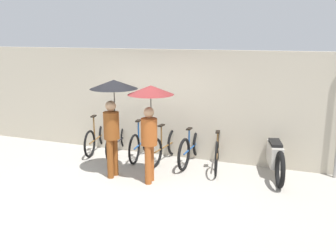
% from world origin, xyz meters
% --- Properties ---
extents(ground_plane, '(30.00, 30.00, 0.00)m').
position_xyz_m(ground_plane, '(0.00, 0.00, 0.00)').
color(ground_plane, '#9E998E').
extents(back_wall, '(12.35, 0.12, 2.55)m').
position_xyz_m(back_wall, '(0.00, 2.11, 1.28)').
color(back_wall, '#B2A893').
rests_on(back_wall, ground).
extents(parked_bicycle_0, '(0.49, 1.65, 0.97)m').
position_xyz_m(parked_bicycle_0, '(-1.56, 1.77, 0.35)').
color(parked_bicycle_0, black).
rests_on(parked_bicycle_0, ground).
extents(parked_bicycle_1, '(0.47, 1.74, 1.07)m').
position_xyz_m(parked_bicycle_1, '(-0.94, 1.74, 0.36)').
color(parked_bicycle_1, black).
rests_on(parked_bicycle_1, ground).
extents(parked_bicycle_2, '(0.44, 1.66, 1.06)m').
position_xyz_m(parked_bicycle_2, '(-0.31, 1.70, 0.37)').
color(parked_bicycle_2, black).
rests_on(parked_bicycle_2, ground).
extents(parked_bicycle_3, '(0.44, 1.68, 0.99)m').
position_xyz_m(parked_bicycle_3, '(0.31, 1.67, 0.35)').
color(parked_bicycle_3, black).
rests_on(parked_bicycle_3, ground).
extents(parked_bicycle_4, '(0.44, 1.77, 1.08)m').
position_xyz_m(parked_bicycle_4, '(0.94, 1.75, 0.37)').
color(parked_bicycle_4, black).
rests_on(parked_bicycle_4, ground).
extents(parked_bicycle_5, '(0.51, 1.81, 1.08)m').
position_xyz_m(parked_bicycle_5, '(1.56, 1.68, 0.39)').
color(parked_bicycle_5, black).
rests_on(parked_bicycle_5, ground).
extents(pedestrian_leading, '(0.97, 0.97, 2.01)m').
position_xyz_m(pedestrian_leading, '(-0.33, 0.44, 1.56)').
color(pedestrian_leading, brown).
rests_on(pedestrian_leading, ground).
extents(pedestrian_center, '(0.91, 0.91, 1.93)m').
position_xyz_m(pedestrian_center, '(0.49, 0.42, 1.48)').
color(pedestrian_center, '#9E4C1E').
rests_on(pedestrian_center, ground).
extents(motorcycle, '(0.75, 2.10, 0.93)m').
position_xyz_m(motorcycle, '(2.78, 1.66, 0.41)').
color(motorcycle, black).
rests_on(motorcycle, ground).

